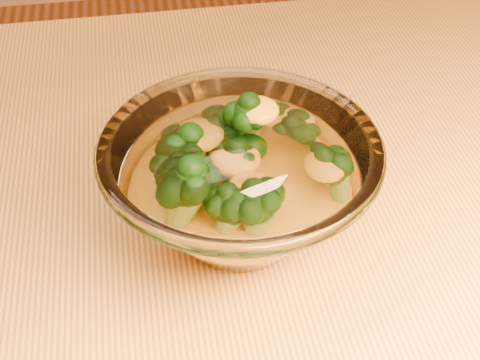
% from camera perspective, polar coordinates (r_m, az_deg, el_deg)
% --- Properties ---
extents(table, '(1.20, 0.80, 0.75)m').
position_cam_1_polar(table, '(0.66, -6.40, -10.12)').
color(table, gold).
rests_on(table, ground).
extents(glass_bowl, '(0.23, 0.23, 0.10)m').
position_cam_1_polar(glass_bowl, '(0.55, 0.00, -0.39)').
color(glass_bowl, white).
rests_on(glass_bowl, table).
extents(cheese_sauce, '(0.13, 0.13, 0.04)m').
position_cam_1_polar(cheese_sauce, '(0.56, 0.00, -2.00)').
color(cheese_sauce, orange).
rests_on(cheese_sauce, glass_bowl).
extents(broccoli_heap, '(0.16, 0.14, 0.08)m').
position_cam_1_polar(broccoli_heap, '(0.54, -0.64, 1.41)').
color(broccoli_heap, black).
rests_on(broccoli_heap, cheese_sauce).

